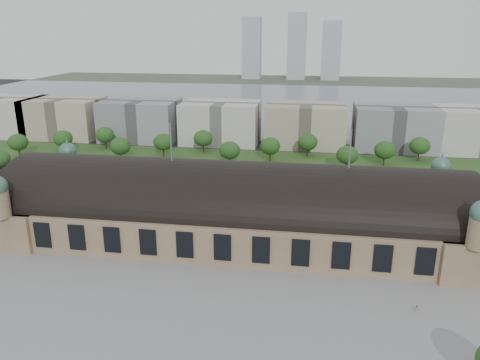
# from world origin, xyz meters

# --- Properties ---
(ground) EXTENTS (900.00, 900.00, 0.00)m
(ground) POSITION_xyz_m (0.00, 0.00, 0.00)
(ground) COLOR black
(ground) RESTS_ON ground
(station) EXTENTS (150.00, 48.40, 44.30)m
(station) POSITION_xyz_m (0.00, 0.00, 10.28)
(station) COLOR #957B5D
(station) RESTS_ON ground
(plaza_south) EXTENTS (190.00, 48.00, 0.12)m
(plaza_south) POSITION_xyz_m (10.00, -44.00, 0.00)
(plaza_south) COLOR gray
(plaza_south) RESTS_ON ground
(road_slab) EXTENTS (260.00, 26.00, 0.10)m
(road_slab) POSITION_xyz_m (-20.00, 38.00, 0.00)
(road_slab) COLOR black
(road_slab) RESTS_ON ground
(grass_belt) EXTENTS (300.00, 45.00, 0.10)m
(grass_belt) POSITION_xyz_m (-15.00, 93.00, 0.00)
(grass_belt) COLOR #2A4F1F
(grass_belt) RESTS_ON ground
(petrol_station) EXTENTS (14.00, 13.00, 5.05)m
(petrol_station) POSITION_xyz_m (-53.91, 65.28, 2.95)
(petrol_station) COLOR #DC520C
(petrol_station) RESTS_ON ground
(lake) EXTENTS (700.00, 320.00, 0.08)m
(lake) POSITION_xyz_m (0.00, 298.00, 0.00)
(lake) COLOR slate
(lake) RESTS_ON ground
(far_shore) EXTENTS (700.00, 120.00, 0.14)m
(far_shore) POSITION_xyz_m (0.00, 498.00, 0.00)
(far_shore) COLOR #44513D
(far_shore) RESTS_ON ground
(far_tower_left) EXTENTS (24.00, 24.00, 80.00)m
(far_tower_left) POSITION_xyz_m (-60.00, 508.00, 40.00)
(far_tower_left) COLOR #9EA8B2
(far_tower_left) RESTS_ON ground
(far_tower_mid) EXTENTS (24.00, 24.00, 85.00)m
(far_tower_mid) POSITION_xyz_m (0.00, 508.00, 42.50)
(far_tower_mid) COLOR #9EA8B2
(far_tower_mid) RESTS_ON ground
(far_tower_right) EXTENTS (24.00, 24.00, 75.00)m
(far_tower_right) POSITION_xyz_m (45.00, 508.00, 37.50)
(far_tower_right) COLOR #9EA8B2
(far_tower_right) RESTS_ON ground
(office_0) EXTENTS (45.00, 32.00, 24.00)m
(office_0) POSITION_xyz_m (-170.00, 133.00, 12.00)
(office_0) COLOR beige
(office_0) RESTS_ON ground
(office_1) EXTENTS (45.00, 32.00, 24.00)m
(office_1) POSITION_xyz_m (-130.00, 133.00, 12.00)
(office_1) COLOR #B0A58A
(office_1) RESTS_ON ground
(office_2) EXTENTS (45.00, 32.00, 24.00)m
(office_2) POSITION_xyz_m (-80.00, 133.00, 12.00)
(office_2) COLOR gray
(office_2) RESTS_ON ground
(office_3) EXTENTS (45.00, 32.00, 24.00)m
(office_3) POSITION_xyz_m (-30.00, 133.00, 12.00)
(office_3) COLOR beige
(office_3) RESTS_ON ground
(office_4) EXTENTS (45.00, 32.00, 24.00)m
(office_4) POSITION_xyz_m (20.00, 133.00, 12.00)
(office_4) COLOR #B0A58A
(office_4) RESTS_ON ground
(office_5) EXTENTS (45.00, 32.00, 24.00)m
(office_5) POSITION_xyz_m (70.00, 133.00, 12.00)
(office_5) COLOR gray
(office_5) RESTS_ON ground
(office_6) EXTENTS (45.00, 32.00, 24.00)m
(office_6) POSITION_xyz_m (115.00, 133.00, 12.00)
(office_6) COLOR beige
(office_6) RESTS_ON ground
(tree_row_1) EXTENTS (9.60, 9.60, 11.52)m
(tree_row_1) POSITION_xyz_m (-96.00, 53.00, 7.43)
(tree_row_1) COLOR #2D2116
(tree_row_1) RESTS_ON ground
(tree_row_2) EXTENTS (9.60, 9.60, 11.52)m
(tree_row_2) POSITION_xyz_m (-72.00, 53.00, 7.43)
(tree_row_2) COLOR #2D2116
(tree_row_2) RESTS_ON ground
(tree_row_3) EXTENTS (9.60, 9.60, 11.52)m
(tree_row_3) POSITION_xyz_m (-48.00, 53.00, 7.43)
(tree_row_3) COLOR #2D2116
(tree_row_3) RESTS_ON ground
(tree_row_4) EXTENTS (9.60, 9.60, 11.52)m
(tree_row_4) POSITION_xyz_m (-24.00, 53.00, 7.43)
(tree_row_4) COLOR #2D2116
(tree_row_4) RESTS_ON ground
(tree_row_5) EXTENTS (9.60, 9.60, 11.52)m
(tree_row_5) POSITION_xyz_m (0.00, 53.00, 7.43)
(tree_row_5) COLOR #2D2116
(tree_row_5) RESTS_ON ground
(tree_row_6) EXTENTS (9.60, 9.60, 11.52)m
(tree_row_6) POSITION_xyz_m (24.00, 53.00, 7.43)
(tree_row_6) COLOR #2D2116
(tree_row_6) RESTS_ON ground
(tree_row_7) EXTENTS (9.60, 9.60, 11.52)m
(tree_row_7) POSITION_xyz_m (48.00, 53.00, 7.43)
(tree_row_7) COLOR #2D2116
(tree_row_7) RESTS_ON ground
(tree_row_8) EXTENTS (9.60, 9.60, 11.52)m
(tree_row_8) POSITION_xyz_m (72.00, 53.00, 7.43)
(tree_row_8) COLOR #2D2116
(tree_row_8) RESTS_ON ground
(tree_belt_0) EXTENTS (10.40, 10.40, 12.48)m
(tree_belt_0) POSITION_xyz_m (-130.00, 83.00, 8.05)
(tree_belt_0) COLOR #2D2116
(tree_belt_0) RESTS_ON ground
(tree_belt_1) EXTENTS (10.40, 10.40, 12.48)m
(tree_belt_1) POSITION_xyz_m (-111.00, 95.00, 8.05)
(tree_belt_1) COLOR #2D2116
(tree_belt_1) RESTS_ON ground
(tree_belt_2) EXTENTS (10.40, 10.40, 12.48)m
(tree_belt_2) POSITION_xyz_m (-92.00, 107.00, 8.05)
(tree_belt_2) COLOR #2D2116
(tree_belt_2) RESTS_ON ground
(tree_belt_3) EXTENTS (10.40, 10.40, 12.48)m
(tree_belt_3) POSITION_xyz_m (-73.00, 83.00, 8.05)
(tree_belt_3) COLOR #2D2116
(tree_belt_3) RESTS_ON ground
(tree_belt_4) EXTENTS (10.40, 10.40, 12.48)m
(tree_belt_4) POSITION_xyz_m (-54.00, 95.00, 8.05)
(tree_belt_4) COLOR #2D2116
(tree_belt_4) RESTS_ON ground
(tree_belt_5) EXTENTS (10.40, 10.40, 12.48)m
(tree_belt_5) POSITION_xyz_m (-35.00, 107.00, 8.05)
(tree_belt_5) COLOR #2D2116
(tree_belt_5) RESTS_ON ground
(tree_belt_6) EXTENTS (10.40, 10.40, 12.48)m
(tree_belt_6) POSITION_xyz_m (-16.00, 83.00, 8.05)
(tree_belt_6) COLOR #2D2116
(tree_belt_6) RESTS_ON ground
(tree_belt_7) EXTENTS (10.40, 10.40, 12.48)m
(tree_belt_7) POSITION_xyz_m (3.00, 95.00, 8.05)
(tree_belt_7) COLOR #2D2116
(tree_belt_7) RESTS_ON ground
(tree_belt_8) EXTENTS (10.40, 10.40, 12.48)m
(tree_belt_8) POSITION_xyz_m (22.00, 107.00, 8.05)
(tree_belt_8) COLOR #2D2116
(tree_belt_8) RESTS_ON ground
(tree_belt_9) EXTENTS (10.40, 10.40, 12.48)m
(tree_belt_9) POSITION_xyz_m (41.00, 83.00, 8.05)
(tree_belt_9) COLOR #2D2116
(tree_belt_9) RESTS_ON ground
(tree_belt_10) EXTENTS (10.40, 10.40, 12.48)m
(tree_belt_10) POSITION_xyz_m (60.00, 95.00, 8.05)
(tree_belt_10) COLOR #2D2116
(tree_belt_10) RESTS_ON ground
(tree_belt_11) EXTENTS (10.40, 10.40, 12.48)m
(tree_belt_11) POSITION_xyz_m (79.00, 107.00, 8.05)
(tree_belt_11) COLOR #2D2116
(tree_belt_11) RESTS_ON ground
(traffic_car_2) EXTENTS (5.59, 3.15, 1.47)m
(traffic_car_2) POSITION_xyz_m (-42.40, 34.05, 0.74)
(traffic_car_2) COLOR black
(traffic_car_2) RESTS_ON ground
(traffic_car_3) EXTENTS (5.08, 2.55, 1.41)m
(traffic_car_3) POSITION_xyz_m (-37.83, 44.28, 0.71)
(traffic_car_3) COLOR maroon
(traffic_car_3) RESTS_ON ground
(traffic_car_4) EXTENTS (4.59, 1.90, 1.56)m
(traffic_car_4) POSITION_xyz_m (-12.38, 31.29, 0.78)
(traffic_car_4) COLOR #1C204F
(traffic_car_4) RESTS_ON ground
(traffic_car_5) EXTENTS (4.67, 1.84, 1.51)m
(traffic_car_5) POSITION_xyz_m (50.23, 37.02, 0.76)
(traffic_car_5) COLOR slate
(traffic_car_5) RESTS_ON ground
(parked_car_0) EXTENTS (5.14, 3.45, 1.60)m
(parked_car_0) POSITION_xyz_m (-80.00, 25.00, 0.80)
(parked_car_0) COLOR black
(parked_car_0) RESTS_ON ground
(parked_car_1) EXTENTS (5.54, 5.16, 1.45)m
(parked_car_1) POSITION_xyz_m (-45.06, 25.00, 0.72)
(parked_car_1) COLOR maroon
(parked_car_1) RESTS_ON ground
(parked_car_2) EXTENTS (4.74, 3.25, 1.28)m
(parked_car_2) POSITION_xyz_m (-53.23, 23.31, 0.64)
(parked_car_2) COLOR #1E1C4E
(parked_car_2) RESTS_ON ground
(parked_car_3) EXTENTS (4.23, 3.56, 1.36)m
(parked_car_3) POSITION_xyz_m (-35.28, 23.36, 0.68)
(parked_car_3) COLOR slate
(parked_car_3) RESTS_ON ground
(parked_car_4) EXTENTS (5.07, 3.24, 1.58)m
(parked_car_4) POSITION_xyz_m (-32.57, 22.42, 0.79)
(parked_car_4) COLOR silver
(parked_car_4) RESTS_ON ground
(parked_car_5) EXTENTS (6.20, 4.73, 1.56)m
(parked_car_5) POSITION_xyz_m (-26.69, 21.00, 0.78)
(parked_car_5) COLOR #9899A0
(parked_car_5) RESTS_ON ground
(parked_car_6) EXTENTS (5.82, 4.69, 1.58)m
(parked_car_6) POSITION_xyz_m (-45.01, 25.00, 0.79)
(parked_car_6) COLOR black
(parked_car_6) RESTS_ON ground
(bus_west) EXTENTS (12.80, 4.19, 3.50)m
(bus_west) POSITION_xyz_m (-13.08, 27.58, 1.75)
(bus_west) COLOR red
(bus_west) RESTS_ON ground
(bus_mid) EXTENTS (13.16, 3.75, 3.62)m
(bus_mid) POSITION_xyz_m (-3.44, 27.00, 1.81)
(bus_mid) COLOR beige
(bus_mid) RESTS_ON ground
(bus_east) EXTENTS (11.29, 3.38, 3.10)m
(bus_east) POSITION_xyz_m (19.27, 31.85, 1.55)
(bus_east) COLOR silver
(bus_east) RESTS_ON ground
(pedestrian_0) EXTENTS (1.01, 0.80, 1.80)m
(pedestrian_0) POSITION_xyz_m (50.54, -34.72, 0.90)
(pedestrian_0) COLOR gray
(pedestrian_0) RESTS_ON ground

